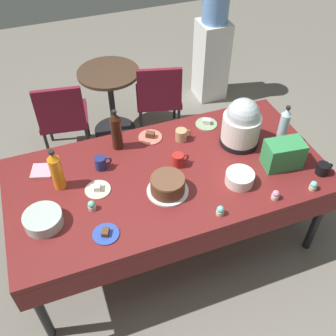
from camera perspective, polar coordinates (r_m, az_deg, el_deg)
The scene contains 29 objects.
ground at distance 3.29m, azimuth 0.00°, elevation -10.02°, with size 9.00×9.00×0.00m, color slate.
potluck_table at distance 2.76m, azimuth 0.00°, elevation -1.66°, with size 2.20×1.10×0.75m.
frosted_layer_cake at distance 2.55m, azimuth -0.05°, elevation -2.55°, with size 0.28×0.28×0.12m.
slow_cooker at distance 2.89m, azimuth 10.67°, elevation 6.37°, with size 0.29×0.29×0.38m.
glass_salad_bowl at distance 2.51m, azimuth -17.73°, elevation -7.17°, with size 0.24×0.24×0.08m, color #B2C6BC.
ceramic_snack_bowl at distance 2.66m, azimuth 10.39°, elevation -1.44°, with size 0.19×0.19×0.08m, color silver.
dessert_plate_cream at distance 2.64m, azimuth -10.21°, elevation -3.01°, with size 0.17×0.17×0.05m.
dessert_plate_sage at distance 3.13m, azimuth 5.61°, elevation 6.50°, with size 0.17×0.17×0.05m.
dessert_plate_coral at distance 2.99m, azimuth -2.60°, elevation 4.63°, with size 0.18×0.18×0.05m.
dessert_plate_cobalt at distance 2.40m, azimuth -9.05°, elevation -9.41°, with size 0.16×0.16×0.04m.
cupcake_cocoa at distance 3.03m, azimuth 18.04°, elevation 3.21°, with size 0.05×0.05×0.07m.
cupcake_mint at distance 2.52m, azimuth -11.05°, elevation -5.39°, with size 0.05×0.05×0.07m.
cupcake_berry at distance 3.24m, azimuth 9.78°, elevation 7.95°, with size 0.05×0.05×0.07m.
cupcake_rose at distance 2.76m, azimuth 20.44°, elevation -2.42°, with size 0.05×0.05×0.07m.
cupcake_vanilla at distance 2.62m, azimuth 15.42°, elevation -3.80°, with size 0.05×0.05×0.07m.
cupcake_lemon at distance 2.47m, azimuth 7.63°, elevation -6.18°, with size 0.05×0.05×0.07m.
soda_bottle_orange_juice at distance 2.62m, azimuth -15.95°, elevation -0.35°, with size 0.08×0.08×0.32m.
soda_bottle_water at distance 2.99m, azimuth 16.50°, elevation 5.90°, with size 0.07×0.07×0.32m.
soda_bottle_cola at distance 2.84m, azimuth -7.54°, elevation 5.40°, with size 0.08×0.08×0.33m.
coffee_mug_red at distance 2.74m, azimuth 1.51°, elevation 1.19°, with size 0.13×0.08×0.10m.
coffee_mug_tan at distance 2.95m, azimuth 1.97°, elevation 4.85°, with size 0.13×0.09×0.09m.
coffee_mug_black at distance 2.89m, azimuth 21.64°, elevation -0.10°, with size 0.12×0.09×0.08m.
coffee_mug_navy at distance 2.75m, azimuth -9.74°, elevation 0.73°, with size 0.12×0.08×0.10m.
soda_carton at distance 2.82m, azimuth 16.46°, elevation 1.95°, with size 0.26×0.16×0.20m, color #338C4C.
paper_napkin_stack at distance 2.85m, azimuth -17.89°, elevation -0.45°, with size 0.14×0.14×0.02m, color pink.
maroon_chair_left at distance 3.78m, azimuth -15.08°, elevation 7.45°, with size 0.50×0.50×0.85m.
maroon_chair_right at distance 3.92m, azimuth -1.36°, elevation 10.58°, with size 0.54×0.54×0.85m.
round_cafe_table at distance 4.01m, azimuth -8.38°, elevation 11.02°, with size 0.60×0.60×0.72m.
water_cooler at distance 4.54m, azimuth 6.44°, elevation 16.82°, with size 0.32×0.32×1.24m.
Camera 1 is at (-0.66, -1.79, 2.67)m, focal length 41.84 mm.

